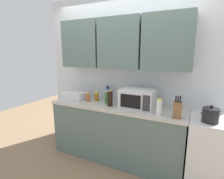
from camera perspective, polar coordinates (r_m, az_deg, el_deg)
wall_back_with_cabinets at (r=2.83m, az=3.64°, el=9.48°), size 2.96×0.38×2.60m
counter_run at (r=2.89m, az=1.50°, el=-13.49°), size 2.09×0.63×0.90m
stove_range at (r=2.68m, az=31.89°, el=-17.51°), size 0.76×0.64×0.91m
kettle at (r=2.33m, az=29.48°, el=-7.16°), size 0.18×0.18×0.19m
microwave at (r=2.55m, az=8.43°, el=-2.97°), size 0.48×0.37×0.28m
dish_rack at (r=3.11m, az=-11.84°, el=-1.91°), size 0.38×0.30×0.12m
knife_block at (r=2.31m, az=20.56°, el=-6.11°), size 0.11×0.13×0.28m
bottle_spice_jar at (r=2.91m, az=-7.88°, el=-2.55°), size 0.06×0.06×0.15m
bottle_white_jar at (r=2.32m, az=15.11°, el=-5.58°), size 0.07×0.07×0.22m
bottle_blue_cleaner at (r=3.00m, az=-1.45°, el=-1.10°), size 0.06×0.06×0.23m
bottle_soy_dark at (r=2.62m, az=-0.65°, el=-2.91°), size 0.08×0.08×0.25m
bottle_green_oil at (r=2.78m, az=-1.63°, el=-2.52°), size 0.07×0.07×0.21m
bottle_amber_vinegar at (r=2.93m, az=-5.07°, el=-2.35°), size 0.08×0.08×0.15m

